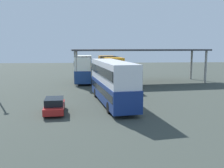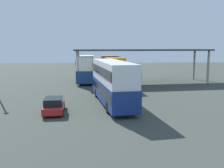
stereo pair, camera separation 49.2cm
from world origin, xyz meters
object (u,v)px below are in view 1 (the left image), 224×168
Objects in this scene: double_decker_main at (112,81)px; parked_hatchback at (55,105)px; double_decker_near_canopy at (84,68)px; double_decker_mid_row at (110,69)px.

double_decker_main reaches higher than parked_hatchback.
double_decker_near_canopy reaches higher than parked_hatchback.
parked_hatchback is at bearing 156.23° from double_decker_mid_row.
double_decker_near_canopy is at bearing 3.14° from double_decker_main.
double_decker_near_canopy is at bearing 45.95° from double_decker_mid_row.
parked_hatchback is 17.44m from double_decker_mid_row.
double_decker_main is at bearing -168.17° from double_decker_near_canopy.
double_decker_mid_row is at bearing -129.71° from double_decker_near_canopy.
double_decker_main is 1.14× the size of double_decker_near_canopy.
double_decker_near_canopy is 0.89× the size of double_decker_mid_row.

